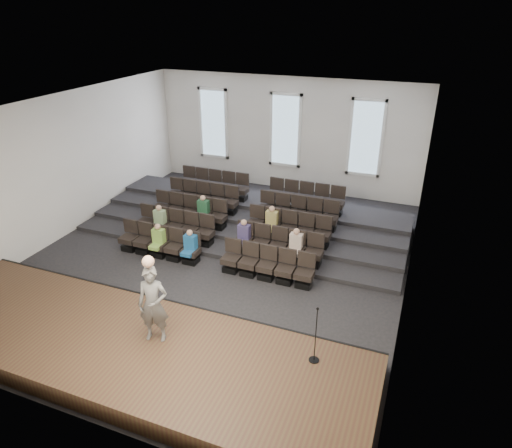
% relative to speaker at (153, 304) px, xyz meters
% --- Properties ---
extents(ground, '(14.00, 14.00, 0.00)m').
position_rel_speaker_xyz_m(ground, '(-0.66, 4.76, -1.47)').
color(ground, black).
rests_on(ground, ground).
extents(ceiling, '(12.00, 14.00, 0.02)m').
position_rel_speaker_xyz_m(ceiling, '(-0.66, 4.76, 3.54)').
color(ceiling, white).
rests_on(ceiling, ground).
extents(wall_back, '(12.00, 0.04, 5.00)m').
position_rel_speaker_xyz_m(wall_back, '(-0.66, 11.78, 1.03)').
color(wall_back, white).
rests_on(wall_back, ground).
extents(wall_front, '(12.00, 0.04, 5.00)m').
position_rel_speaker_xyz_m(wall_front, '(-0.66, -2.26, 1.03)').
color(wall_front, white).
rests_on(wall_front, ground).
extents(wall_left, '(0.04, 14.00, 5.00)m').
position_rel_speaker_xyz_m(wall_left, '(-6.68, 4.76, 1.03)').
color(wall_left, white).
rests_on(wall_left, ground).
extents(wall_right, '(0.04, 14.00, 5.00)m').
position_rel_speaker_xyz_m(wall_right, '(5.36, 4.76, 1.03)').
color(wall_right, white).
rests_on(wall_right, ground).
extents(stage, '(11.80, 3.60, 0.50)m').
position_rel_speaker_xyz_m(stage, '(-0.66, -0.34, -1.22)').
color(stage, '#3F2F1B').
rests_on(stage, ground).
extents(stage_lip, '(11.80, 0.06, 0.52)m').
position_rel_speaker_xyz_m(stage_lip, '(-0.66, 1.43, -1.22)').
color(stage_lip, black).
rests_on(stage_lip, ground).
extents(risers, '(11.80, 4.80, 0.60)m').
position_rel_speaker_xyz_m(risers, '(-0.66, 7.93, -1.28)').
color(risers, black).
rests_on(risers, ground).
extents(seating_rows, '(6.80, 4.70, 1.67)m').
position_rel_speaker_xyz_m(seating_rows, '(-0.66, 6.30, -0.79)').
color(seating_rows, black).
rests_on(seating_rows, ground).
extents(windows, '(8.44, 0.10, 3.24)m').
position_rel_speaker_xyz_m(windows, '(-0.66, 11.71, 1.23)').
color(windows, white).
rests_on(windows, wall_back).
extents(audience, '(5.45, 2.64, 1.10)m').
position_rel_speaker_xyz_m(audience, '(-0.93, 5.21, -0.64)').
color(audience, '#85B548').
rests_on(audience, seating_rows).
extents(speaker, '(0.81, 0.64, 1.94)m').
position_rel_speaker_xyz_m(speaker, '(0.00, 0.00, 0.00)').
color(speaker, '#5A5855').
rests_on(speaker, stage).
extents(mic_stand, '(0.24, 0.24, 1.45)m').
position_rel_speaker_xyz_m(mic_stand, '(3.70, 0.62, -0.54)').
color(mic_stand, black).
rests_on(mic_stand, stage).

